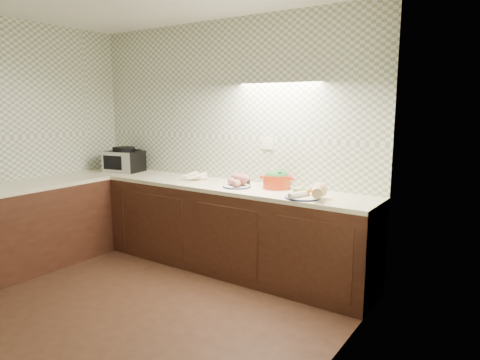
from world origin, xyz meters
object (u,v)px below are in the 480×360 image
Objects in this scene: toaster_oven at (124,160)px; veg_plate at (311,192)px; parsnip_pile at (190,176)px; onion_bowl at (242,180)px; dutch_oven at (277,179)px; sweet_potato_plate at (238,182)px.

veg_plate is (2.56, -0.13, -0.09)m from toaster_oven.
toaster_oven is at bearing -179.38° from parsnip_pile.
onion_bowl is (0.63, 0.08, 0.01)m from parsnip_pile.
parsnip_pile is (1.05, 0.01, -0.11)m from toaster_oven.
onion_bowl is at bearing 168.44° from dutch_oven.
dutch_oven reaches higher than parsnip_pile.
dutch_oven reaches higher than veg_plate.
dutch_oven is (0.36, 0.16, 0.04)m from sweet_potato_plate.
sweet_potato_plate is at bearing -11.73° from toaster_oven.
toaster_oven is 1.73m from sweet_potato_plate.
toaster_oven is 1.61× the size of sweet_potato_plate.
onion_bowl is at bearing 106.05° from sweet_potato_plate.
toaster_oven is at bearing 170.33° from dutch_oven.
sweet_potato_plate is at bearing -168.48° from dutch_oven.
veg_plate reaches higher than parsnip_pile.
veg_plate is at bearing -4.92° from sweet_potato_plate.
toaster_oven reaches higher than onion_bowl.
parsnip_pile is at bearing 174.21° from sweet_potato_plate.
veg_plate is at bearing -38.42° from dutch_oven.
parsnip_pile is 1.16× the size of dutch_oven.
dutch_oven reaches higher than sweet_potato_plate.
sweet_potato_plate reaches higher than onion_bowl.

